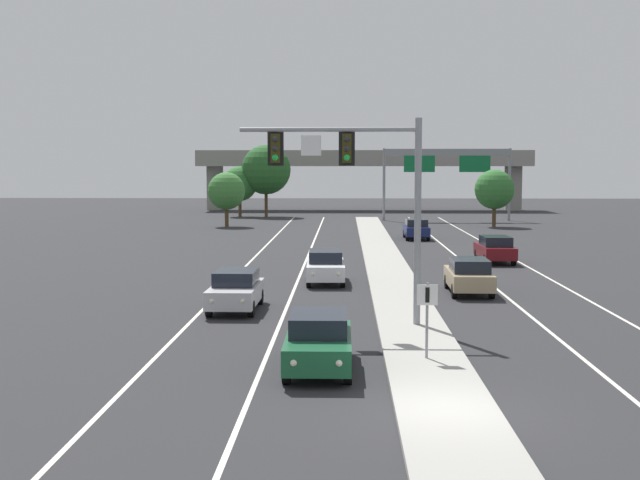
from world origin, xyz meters
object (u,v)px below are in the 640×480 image
median_sign_post (427,309)px  tree_far_left_b (240,184)px  car_receding_navy (416,229)px  tree_far_left_c (266,170)px  car_oncoming_silver (236,290)px  overhead_signal_mast (361,178)px  car_oncoming_white (326,266)px  car_receding_tan (469,275)px  car_oncoming_green (319,341)px  car_receding_darkred (495,249)px  tree_far_right_a (494,189)px  tree_far_left_a (226,191)px  highway_sign_gantry (447,161)px

median_sign_post → tree_far_left_b: bearing=101.3°
car_receding_navy → tree_far_left_c: tree_far_left_c is taller
median_sign_post → car_oncoming_silver: bearing=127.1°
overhead_signal_mast → car_oncoming_white: (-1.50, 11.48, -4.47)m
car_oncoming_silver → car_receding_tan: 10.92m
car_oncoming_green → tree_far_left_c: 72.36m
car_oncoming_white → car_receding_navy: (6.49, 24.96, 0.00)m
car_oncoming_white → tree_far_left_c: (-7.93, 54.07, 4.44)m
car_oncoming_silver → car_receding_tan: bearing=25.5°
car_receding_darkred → tree_far_right_a: bearing=80.2°
car_receding_darkred → tree_far_left_a: bearing=124.3°
tree_far_right_a → tree_far_left_b: bearing=149.1°
car_receding_darkred → tree_far_left_b: (-20.68, 45.05, 2.88)m
car_oncoming_green → car_receding_navy: same height
car_oncoming_white → car_receding_navy: size_ratio=1.01×
median_sign_post → tree_far_left_a: tree_far_left_a is taller
overhead_signal_mast → tree_far_left_c: bearing=98.2°
car_receding_darkred → car_oncoming_silver: bearing=-127.8°
median_sign_post → tree_far_left_a: size_ratio=0.43×
car_receding_navy → car_oncoming_green: bearing=-98.4°
car_receding_tan → tree_far_left_b: (-17.37, 57.30, 2.88)m
car_receding_darkred → tree_far_left_c: size_ratio=0.56×
car_receding_navy → tree_far_left_a: 21.48m
overhead_signal_mast → car_oncoming_white: overhead_signal_mast is taller
car_oncoming_green → car_oncoming_white: (-0.21, 17.69, 0.00)m
median_sign_post → tree_far_right_a: (11.59, 55.43, 1.91)m
median_sign_post → tree_far_left_c: bearing=99.0°
car_oncoming_white → car_receding_darkred: bearing=42.6°
overhead_signal_mast → car_receding_tan: bearing=58.8°
car_oncoming_silver → tree_far_left_a: size_ratio=0.88×
car_receding_tan → car_oncoming_white: bearing=153.4°
car_receding_tan → car_receding_darkred: (3.31, 12.25, 0.00)m
car_oncoming_green → tree_far_left_a: (-10.40, 55.96, 2.51)m
tree_far_left_b → tree_far_left_c: size_ratio=0.70×
tree_far_left_a → tree_far_right_a: tree_far_right_a is taller
car_receding_tan → tree_far_left_a: bearing=111.9°
overhead_signal_mast → tree_far_right_a: 51.92m
median_sign_post → car_receding_darkred: size_ratio=0.49×
highway_sign_gantry → tree_far_left_b: (-22.38, 6.55, -2.47)m
car_oncoming_green → tree_far_right_a: (14.68, 56.33, 2.67)m
median_sign_post → car_oncoming_white: (-3.31, 16.79, -0.77)m
car_receding_navy → tree_far_right_a: (8.41, 13.68, 2.67)m
median_sign_post → car_receding_tan: size_ratio=0.49×
car_oncoming_white → highway_sign_gantry: (11.50, 47.50, 5.34)m
car_oncoming_silver → median_sign_post: bearing=-52.9°
car_oncoming_white → overhead_signal_mast: bearing=-82.6°
tree_far_left_b → tree_far_left_a: size_ratio=1.11×
car_receding_tan → tree_far_left_c: (-14.41, 57.32, 4.44)m
highway_sign_gantry → car_receding_darkred: bearing=-92.5°
car_receding_tan → car_receding_navy: 28.20m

